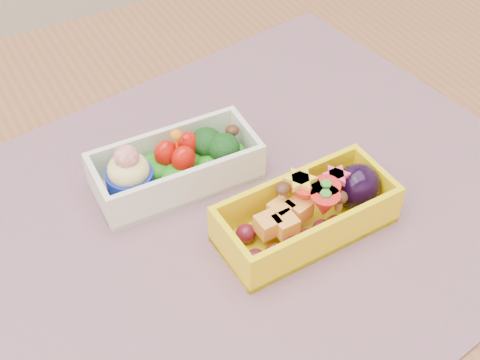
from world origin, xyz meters
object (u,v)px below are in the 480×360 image
table (235,270)px  bento_yellow (310,212)px  placemat (236,215)px  bento_white (175,166)px

table → bento_yellow: 0.15m
placemat → bento_yellow: bento_yellow is taller
placemat → bento_yellow: size_ratio=3.62×
table → placemat: (-0.00, -0.01, 0.10)m
table → bento_yellow: (0.04, -0.06, 0.13)m
bento_yellow → table: bearing=124.0°
bento_white → bento_yellow: bento_white is taller
placemat → bento_white: bento_white is taller
table → placemat: size_ratio=2.01×
bento_white → bento_yellow: size_ratio=0.99×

